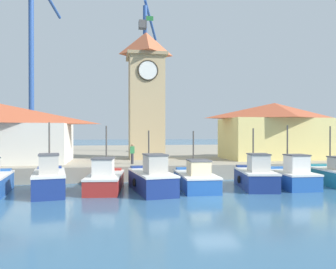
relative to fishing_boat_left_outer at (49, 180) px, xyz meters
name	(u,v)px	position (x,y,z in m)	size (l,w,h in m)	color
ground_plane	(215,197)	(9.47, -2.80, -0.83)	(300.00, 300.00, 0.00)	#386689
quay_wharf	(155,155)	(9.47, 23.75, -0.26)	(120.00, 40.00, 1.14)	#9E937F
fishing_boat_left_outer	(49,180)	(0.00, 0.00, 0.00)	(2.54, 4.95, 4.30)	navy
fishing_boat_left_inner	(105,179)	(3.28, 0.53, -0.13)	(2.56, 5.18, 4.11)	#AD2823
fishing_boat_mid_left	(152,179)	(6.15, -0.38, -0.03)	(2.68, 5.43, 3.80)	navy
fishing_boat_center	(196,179)	(9.09, 0.12, -0.17)	(2.33, 5.18, 3.77)	#2356A8
fishing_boat_mid_right	(256,176)	(13.02, -0.34, -0.05)	(2.70, 4.68, 3.95)	navy
fishing_boat_right_inner	(292,176)	(15.54, -0.42, -0.10)	(2.28, 4.14, 4.16)	#2356A8
fishing_boat_right_outer	(335,175)	(19.13, 0.09, -0.12)	(2.45, 4.39, 4.12)	#196B7F
clock_tower	(146,92)	(6.98, 10.98, 6.73)	(3.74, 3.74, 13.80)	tan
warehouse_right	(275,130)	(19.22, 8.90, 3.06)	(10.01, 5.93, 5.37)	#E5D17A
port_crane_near	(32,81)	(-4.89, 17.33, 8.50)	(3.12, 9.06, 20.54)	navy
port_crane_far	(145,94)	(8.07, 22.54, 7.86)	(3.38, 7.78, 20.02)	navy
dock_worker_near_tower	(132,153)	(5.32, 5.66, 1.15)	(0.34, 0.22, 1.62)	#33333D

